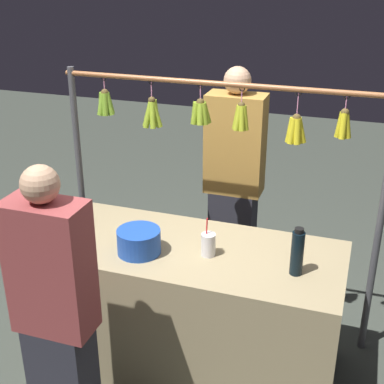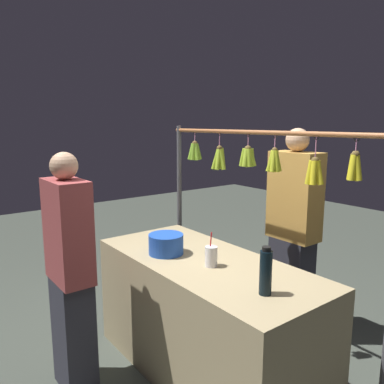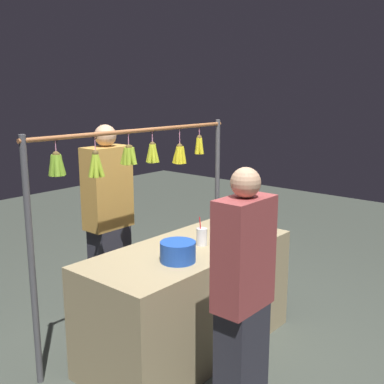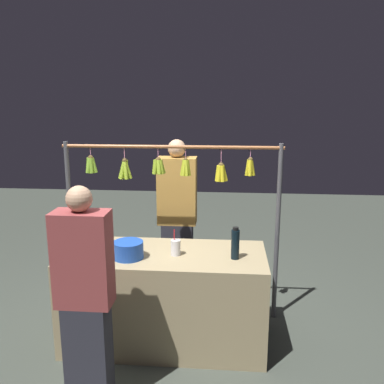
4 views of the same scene
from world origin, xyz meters
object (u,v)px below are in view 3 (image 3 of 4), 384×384
object	(u,v)px
customer_person	(243,302)
blue_bucket	(178,252)
vendor_person	(108,224)
water_bottle	(243,217)
drink_cup	(202,237)

from	to	relation	value
customer_person	blue_bucket	bearing A→B (deg)	-103.01
vendor_person	customer_person	world-z (taller)	vendor_person
water_bottle	vendor_person	distance (m)	1.18
water_bottle	customer_person	world-z (taller)	customer_person
blue_bucket	customer_person	world-z (taller)	customer_person
blue_bucket	water_bottle	bearing A→B (deg)	-175.97
blue_bucket	customer_person	size ratio (longest dim) A/B	0.16
blue_bucket	vendor_person	world-z (taller)	vendor_person
blue_bucket	drink_cup	bearing A→B (deg)	-165.56
water_bottle	vendor_person	xyz separation A→B (m)	(0.60, -1.00, -0.12)
water_bottle	blue_bucket	size ratio (longest dim) A/B	1.09
drink_cup	customer_person	size ratio (longest dim) A/B	0.14
blue_bucket	drink_cup	world-z (taller)	drink_cup
water_bottle	drink_cup	xyz separation A→B (m)	(0.50, -0.04, -0.06)
water_bottle	vendor_person	world-z (taller)	vendor_person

